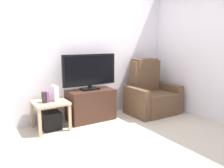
# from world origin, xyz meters

# --- Properties ---
(ground_plane) EXTENTS (6.40, 6.40, 0.00)m
(ground_plane) POSITION_xyz_m (0.00, 0.00, 0.00)
(ground_plane) COLOR beige
(wall_back) EXTENTS (6.40, 0.06, 2.60)m
(wall_back) POSITION_xyz_m (0.00, 1.13, 1.30)
(wall_back) COLOR silver
(wall_back) RESTS_ON ground
(wall_side) EXTENTS (0.06, 4.48, 2.60)m
(wall_side) POSITION_xyz_m (1.88, 0.00, 1.30)
(wall_side) COLOR silver
(wall_side) RESTS_ON ground
(tv_stand) EXTENTS (0.84, 0.46, 0.57)m
(tv_stand) POSITION_xyz_m (0.02, 0.84, 0.28)
(tv_stand) COLOR #3D2319
(tv_stand) RESTS_ON ground
(television) EXTENTS (1.02, 0.20, 0.64)m
(television) POSITION_xyz_m (0.02, 0.86, 0.90)
(television) COLOR black
(television) RESTS_ON tv_stand
(recliner_armchair) EXTENTS (0.98, 0.78, 1.08)m
(recliner_armchair) POSITION_xyz_m (1.26, 0.61, 0.37)
(recliner_armchair) COLOR brown
(recliner_armchair) RESTS_ON ground
(side_table) EXTENTS (0.54, 0.54, 0.47)m
(side_table) POSITION_xyz_m (-0.74, 0.77, 0.39)
(side_table) COLOR tan
(side_table) RESTS_ON ground
(subwoofer_box) EXTENTS (0.29, 0.29, 0.29)m
(subwoofer_box) POSITION_xyz_m (-0.74, 0.77, 0.15)
(subwoofer_box) COLOR black
(subwoofer_box) RESTS_ON ground
(book_leftmost) EXTENTS (0.04, 0.13, 0.17)m
(book_leftmost) POSITION_xyz_m (-0.84, 0.75, 0.55)
(book_leftmost) COLOR #262626
(book_leftmost) RESTS_ON side_table
(book_middle) EXTENTS (0.04, 0.11, 0.18)m
(book_middle) POSITION_xyz_m (-0.79, 0.75, 0.56)
(book_middle) COLOR purple
(book_middle) RESTS_ON side_table
(game_console) EXTENTS (0.07, 0.20, 0.25)m
(game_console) POSITION_xyz_m (-0.65, 0.78, 0.59)
(game_console) COLOR white
(game_console) RESTS_ON side_table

